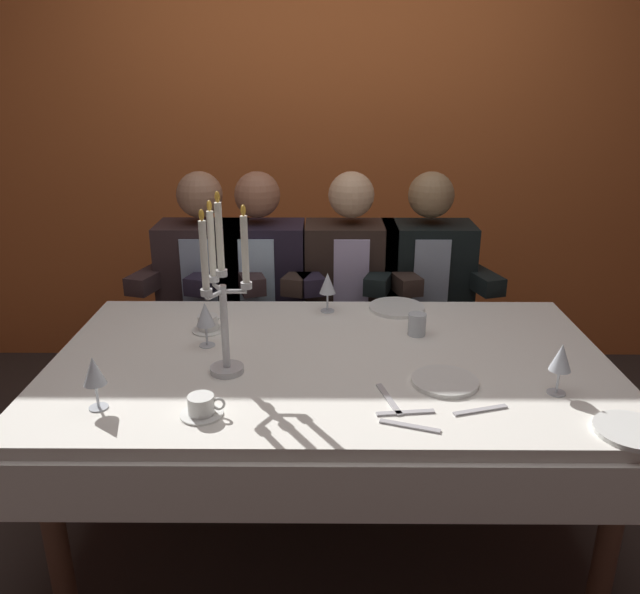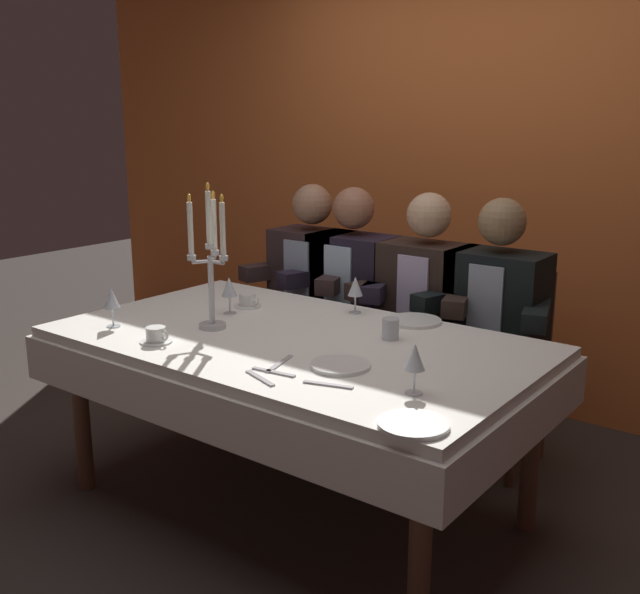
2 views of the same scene
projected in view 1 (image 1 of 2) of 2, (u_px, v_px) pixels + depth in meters
ground_plane at (329, 532)px, 2.39m from camera, size 12.00×12.00×0.00m
back_wall at (329, 130)px, 3.49m from camera, size 6.00×0.12×2.70m
dining_table at (330, 388)px, 2.18m from camera, size 1.94×1.14×0.74m
candelabra at (223, 296)px, 1.95m from camera, size 0.15×0.17×0.59m
dinner_plate_0 at (632, 431)px, 1.69m from camera, size 0.20×0.20×0.01m
dinner_plate_1 at (397, 308)px, 2.57m from camera, size 0.23×0.23×0.01m
dinner_plate_2 at (445, 381)px, 1.96m from camera, size 0.21×0.21×0.01m
wine_glass_0 at (561, 359)px, 1.86m from camera, size 0.07×0.07×0.16m
wine_glass_1 at (94, 373)px, 1.78m from camera, size 0.07×0.07×0.16m
wine_glass_2 at (205, 316)px, 2.19m from camera, size 0.07×0.07×0.16m
wine_glass_3 at (328, 285)px, 2.51m from camera, size 0.07×0.07×0.16m
water_tumbler_0 at (417, 324)px, 2.31m from camera, size 0.07×0.07×0.08m
coffee_cup_0 at (202, 407)px, 1.77m from camera, size 0.13×0.12×0.06m
coffee_cup_1 at (209, 324)px, 2.35m from camera, size 0.13×0.12×0.06m
spoon_0 at (480, 410)px, 1.80m from camera, size 0.17×0.07×0.01m
fork_1 at (410, 426)px, 1.72m from camera, size 0.17×0.07×0.01m
knife_2 at (389, 399)px, 1.86m from camera, size 0.06×0.19×0.01m
spoon_3 at (405, 413)px, 1.79m from camera, size 0.17×0.04×0.01m
seated_diner_0 at (205, 278)px, 2.98m from camera, size 0.63×0.48×1.24m
seated_diner_1 at (260, 278)px, 2.97m from camera, size 0.63×0.48×1.24m
seated_diner_2 at (350, 278)px, 2.97m from camera, size 0.63×0.48×1.24m
seated_diner_3 at (426, 278)px, 2.97m from camera, size 0.63×0.48×1.24m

